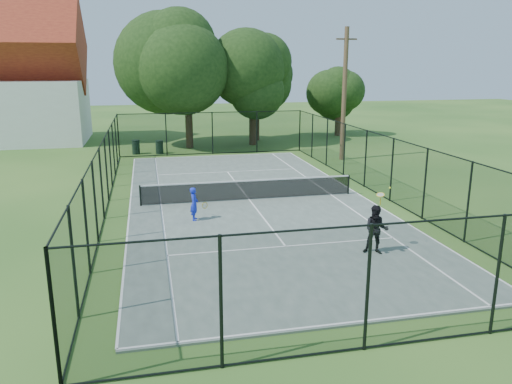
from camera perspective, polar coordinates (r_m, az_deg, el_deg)
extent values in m
plane|color=#25501B|center=(23.61, -0.80, -1.01)|extent=(120.00, 120.00, 0.00)
cube|color=#505E55|center=(23.61, -0.80, -0.94)|extent=(11.00, 24.00, 0.06)
cylinder|color=black|center=(23.04, -13.08, -0.41)|extent=(0.08, 0.08, 0.95)
cylinder|color=black|center=(24.93, 10.53, 0.85)|extent=(0.08, 0.08, 0.95)
cube|color=black|center=(23.48, -0.80, 0.25)|extent=(10.00, 0.03, 0.88)
cube|color=white|center=(23.37, -0.81, 1.31)|extent=(10.00, 0.05, 0.06)
cylinder|color=#332114|center=(38.85, -7.68, 8.17)|extent=(0.56, 0.56, 4.28)
sphere|color=black|center=(38.63, -7.88, 14.18)|extent=(7.72, 7.72, 7.72)
cylinder|color=#332114|center=(39.98, -0.39, 7.79)|extent=(0.56, 0.56, 3.34)
sphere|color=black|center=(39.74, -0.39, 12.33)|extent=(5.98, 5.98, 5.98)
cylinder|color=#332114|center=(42.45, 0.01, 8.43)|extent=(0.56, 0.56, 3.70)
sphere|color=black|center=(42.23, 0.01, 12.91)|extent=(5.87, 5.87, 5.87)
cylinder|color=#332114|center=(45.93, 9.36, 7.88)|extent=(0.56, 0.56, 2.40)
sphere|color=black|center=(45.74, 9.48, 10.68)|extent=(4.20, 4.20, 4.20)
cylinder|color=black|center=(36.90, -13.56, 4.98)|extent=(0.54, 0.54, 0.97)
cylinder|color=black|center=(36.82, -13.61, 5.76)|extent=(0.58, 0.58, 0.05)
cylinder|color=black|center=(36.68, -10.98, 5.02)|extent=(0.54, 0.54, 0.91)
cylinder|color=black|center=(36.61, -11.01, 5.75)|extent=(0.58, 0.58, 0.05)
cylinder|color=#4C3823|center=(33.88, 10.05, 10.85)|extent=(0.30, 0.30, 8.60)
cube|color=#4C3823|center=(33.85, 10.32, 16.82)|extent=(1.40, 0.10, 0.10)
imported|color=#1729C9|center=(20.51, -7.08, -1.35)|extent=(0.42, 0.55, 1.37)
torus|color=gold|center=(20.74, -5.87, -1.53)|extent=(0.27, 0.18, 0.29)
cylinder|color=silver|center=(20.74, -5.87, -1.53)|extent=(0.23, 0.15, 0.25)
imported|color=black|center=(17.22, 13.57, -4.22)|extent=(1.01, 0.92, 1.68)
torus|color=gold|center=(17.31, 14.04, -0.30)|extent=(0.30, 0.28, 0.14)
cylinder|color=silver|center=(17.31, 14.04, -0.30)|extent=(0.26, 0.24, 0.11)
sphere|color=#CCE526|center=(17.41, 15.05, 0.47)|extent=(0.07, 0.07, 0.07)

